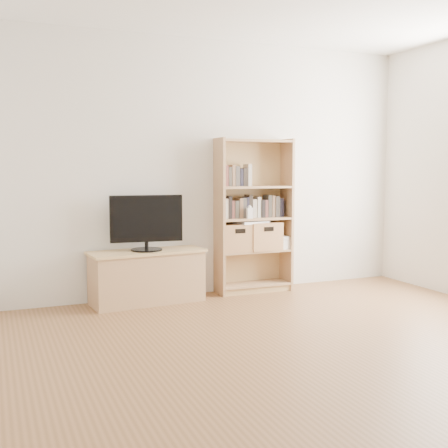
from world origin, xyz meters
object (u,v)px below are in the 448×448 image
bookshelf (254,216)px  basket_right (262,236)px  tv_stand (147,278)px  baby_monitor (250,213)px  laptop (251,222)px  basket_left (235,237)px  television (146,223)px

bookshelf → basket_right: size_ratio=4.59×
tv_stand → bookshelf: bearing=-2.4°
baby_monitor → basket_right: size_ratio=0.32×
tv_stand → laptop: laptop is taller
basket_right → laptop: 0.20m
baby_monitor → laptop: bearing=54.5°
bookshelf → basket_left: bearing=-178.8°
tv_stand → bookshelf: size_ratio=0.66×
baby_monitor → basket_right: (0.19, 0.08, -0.25)m
laptop → television: bearing=171.8°
tv_stand → laptop: (1.13, 0.04, 0.50)m
television → laptop: size_ratio=2.18×
tv_stand → laptop: 1.24m
television → laptop: 1.13m
baby_monitor → basket_left: size_ratio=0.32×
basket_left → laptop: bearing=-3.3°
tv_stand → laptop: size_ratio=3.34×
laptop → baby_monitor: bearing=-135.9°
laptop → tv_stand: bearing=171.8°
baby_monitor → bookshelf: bearing=44.3°
basket_left → basket_right: basket_right is taller
tv_stand → television: size_ratio=1.54×
tv_stand → bookshelf: bookshelf is taller
bookshelf → basket_left: (-0.21, -0.00, -0.22)m
bookshelf → television: size_ratio=2.32×
television → basket_left: size_ratio=2.03×
bookshelf → laptop: bearing=-156.9°
tv_stand → basket_left: basket_left is taller
laptop → bookshelf: bearing=11.9°
television → basket_right: size_ratio=1.98×
tv_stand → baby_monitor: bearing=-6.8°
baby_monitor → laptop: baby_monitor is taller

